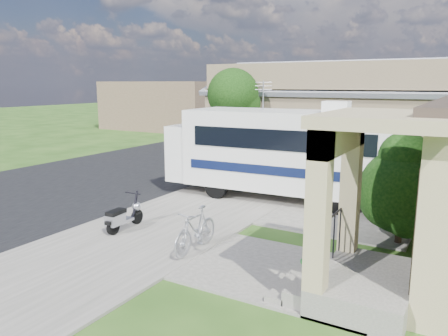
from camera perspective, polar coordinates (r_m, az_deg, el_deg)
The scene contains 18 objects.
ground at distance 11.55m, azimuth -4.15°, elevation -8.66°, with size 120.00×120.00×0.00m, color #1D3E10.
street_slab at distance 23.69m, azimuth -5.50°, elevation 1.58°, with size 9.00×80.00×0.02m, color black.
sidewalk_slab at distance 20.63m, azimuth 9.33°, elevation 0.12°, with size 4.00×80.00×0.06m, color #5A5851.
driveway_slab at distance 14.75m, azimuth 10.71°, elevation -4.33°, with size 7.00×6.00×0.05m, color #5A5851.
walk_slab at distance 9.39m, azimuth 7.94°, elevation -13.35°, with size 4.00×3.00×0.05m, color #5A5851.
warehouse at distance 23.81m, azimuth 15.20°, elevation 6.09°, with size 12.50×8.40×5.04m.
distant_bldg_far at distance 38.71m, azimuth -6.65°, elevation 8.19°, with size 10.00×8.00×4.00m, color brown.
distant_bldg_near at distance 47.94m, azimuth 4.03°, elevation 8.29°, with size 8.00×7.00×3.20m, color brown.
street_tree_a at distance 20.54m, azimuth 1.51°, elevation 9.26°, with size 2.44×2.40×4.58m.
street_tree_b at distance 29.69m, azimuth 10.98°, elevation 9.90°, with size 2.44×2.40×4.73m.
street_tree_c at distance 38.30m, azimuth 15.51°, elevation 9.49°, with size 2.44×2.40×4.42m.
motorhome at distance 14.76m, azimuth 7.51°, elevation 2.36°, with size 7.78×2.87×3.92m.
shrub at distance 11.36m, azimuth 22.63°, elevation -2.39°, with size 2.26×2.15×2.77m.
scooter at distance 11.86m, azimuth -13.09°, elevation -6.23°, with size 0.50×1.42×0.93m.
bicycle at distance 10.18m, azimuth -3.70°, elevation -8.36°, with size 0.48×1.69×1.02m, color #AFAFB7.
pickup_truck at distance 25.63m, azimuth 2.39°, elevation 4.17°, with size 2.72×5.90×1.64m, color silver.
van at distance 32.19m, azimuth 7.05°, elevation 5.67°, with size 2.55×6.28×1.82m, color silver.
garden_hose at distance 9.62m, azimuth 11.08°, elevation -12.45°, with size 0.38×0.38×0.17m, color #156B21.
Camera 1 is at (6.17, -8.95, 3.89)m, focal length 35.00 mm.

